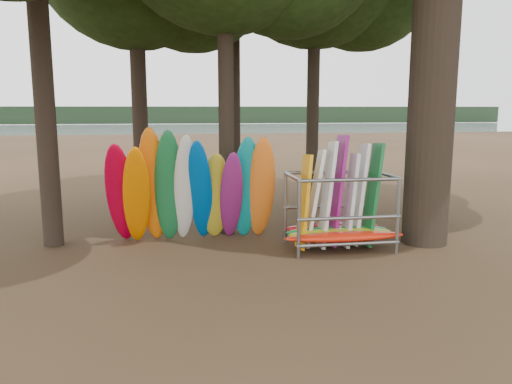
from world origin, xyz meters
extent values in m
plane|color=#47331E|center=(0.00, 0.00, 0.00)|extent=(120.00, 120.00, 0.00)
plane|color=gray|center=(0.00, 60.00, 0.00)|extent=(160.00, 160.00, 0.00)
cube|color=black|center=(0.00, 110.00, 2.00)|extent=(160.00, 4.00, 4.00)
cylinder|color=black|center=(-5.69, 2.22, 6.05)|extent=(0.51, 0.51, 12.11)
cylinder|color=black|center=(-3.59, 5.69, 5.09)|extent=(0.50, 0.50, 10.17)
cylinder|color=black|center=(-0.31, 7.67, 6.94)|extent=(0.57, 0.57, 13.88)
cylinder|color=black|center=(2.42, 6.31, 5.29)|extent=(0.44, 0.44, 10.58)
cylinder|color=black|center=(-1.04, 2.81, 5.21)|extent=(0.44, 0.44, 10.42)
ellipsoid|color=#BA0023|center=(-3.88, 1.81, 1.37)|extent=(0.78, 1.73, 2.87)
ellipsoid|color=orange|center=(-3.47, 1.62, 1.34)|extent=(0.85, 1.84, 2.83)
ellipsoid|color=orange|center=(-3.06, 1.95, 1.56)|extent=(0.82, 1.39, 3.22)
ellipsoid|color=#186836|center=(-2.66, 1.81, 1.52)|extent=(0.79, 1.35, 3.13)
ellipsoid|color=silver|center=(-2.25, 1.78, 1.47)|extent=(0.74, 1.64, 3.06)
ellipsoid|color=#0052B1|center=(-1.84, 1.75, 1.40)|extent=(0.85, 1.82, 2.92)
ellipsoid|color=gold|center=(-1.43, 1.93, 1.22)|extent=(0.79, 1.28, 2.54)
ellipsoid|color=#821D6D|center=(-1.02, 1.76, 1.25)|extent=(0.62, 1.60, 2.64)
ellipsoid|color=#0B8A8C|center=(-0.62, 1.89, 1.43)|extent=(0.74, 1.27, 2.95)
ellipsoid|color=orange|center=(-0.21, 1.85, 1.43)|extent=(0.80, 1.45, 2.98)
ellipsoid|color=red|center=(1.65, 0.30, 0.42)|extent=(3.08, 0.55, 0.24)
ellipsoid|color=#A2AF17|center=(1.65, 0.66, 0.42)|extent=(2.73, 0.55, 0.24)
ellipsoid|color=#1B7A2D|center=(1.65, 0.92, 0.42)|extent=(2.74, 0.55, 0.24)
ellipsoid|color=#BA0D12|center=(1.65, 1.31, 0.42)|extent=(2.58, 0.55, 0.24)
cube|color=#FFA60D|center=(0.74, 0.89, 1.20)|extent=(0.35, 0.78, 2.44)
cube|color=white|center=(1.04, 1.03, 1.27)|extent=(0.57, 0.75, 2.56)
cube|color=silver|center=(1.35, 0.90, 1.37)|extent=(0.44, 0.78, 2.77)
cube|color=#8F176E|center=(1.65, 1.03, 1.44)|extent=(0.48, 0.83, 2.91)
cube|color=silver|center=(1.95, 0.87, 1.21)|extent=(0.39, 0.76, 2.45)
cube|color=silver|center=(2.26, 1.06, 1.33)|extent=(0.43, 0.78, 2.69)
cube|color=#16662F|center=(2.56, 0.91, 1.34)|extent=(0.47, 0.80, 2.71)
camera|label=1|loc=(-2.41, -11.22, 3.56)|focal=35.00mm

